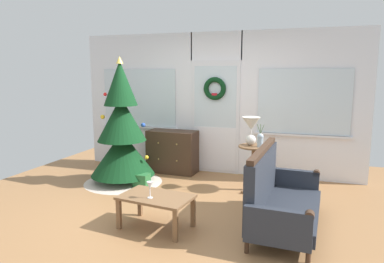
# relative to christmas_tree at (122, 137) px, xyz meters

# --- Properties ---
(ground_plane) EXTENTS (6.76, 6.76, 0.00)m
(ground_plane) POSITION_rel_christmas_tree_xyz_m (1.30, -0.94, -0.77)
(ground_plane) COLOR #996B42
(back_wall_with_door) EXTENTS (5.20, 0.19, 2.55)m
(back_wall_with_door) POSITION_rel_christmas_tree_xyz_m (1.30, 1.14, 0.51)
(back_wall_with_door) COLOR white
(back_wall_with_door) RESTS_ON ground
(christmas_tree) EXTENTS (1.30, 1.30, 2.09)m
(christmas_tree) POSITION_rel_christmas_tree_xyz_m (0.00, 0.00, 0.00)
(christmas_tree) COLOR #4C331E
(christmas_tree) RESTS_ON ground
(dresser_cabinet) EXTENTS (0.92, 0.47, 0.78)m
(dresser_cabinet) POSITION_rel_christmas_tree_xyz_m (0.56, 0.85, -0.38)
(dresser_cabinet) COLOR #3D281C
(dresser_cabinet) RESTS_ON ground
(settee_sofa) EXTENTS (0.80, 1.65, 0.96)m
(settee_sofa) POSITION_rel_christmas_tree_xyz_m (2.62, -0.99, -0.40)
(settee_sofa) COLOR #3D281C
(settee_sofa) RESTS_ON ground
(side_table) EXTENTS (0.50, 0.48, 0.71)m
(side_table) POSITION_rel_christmas_tree_xyz_m (2.14, 0.27, -0.27)
(side_table) COLOR brown
(side_table) RESTS_ON ground
(table_lamp) EXTENTS (0.28, 0.28, 0.44)m
(table_lamp) POSITION_rel_christmas_tree_xyz_m (2.08, 0.31, 0.23)
(table_lamp) COLOR silver
(table_lamp) RESTS_ON side_table
(flower_vase) EXTENTS (0.11, 0.10, 0.35)m
(flower_vase) POSITION_rel_christmas_tree_xyz_m (2.24, 0.21, 0.06)
(flower_vase) COLOR #99ADBC
(flower_vase) RESTS_ON side_table
(coffee_table) EXTENTS (0.90, 0.63, 0.39)m
(coffee_table) POSITION_rel_christmas_tree_xyz_m (1.26, -1.46, -0.44)
(coffee_table) COLOR brown
(coffee_table) RESTS_ON ground
(wine_glass) EXTENTS (0.08, 0.08, 0.20)m
(wine_glass) POSITION_rel_christmas_tree_xyz_m (1.22, -1.54, -0.24)
(wine_glass) COLOR silver
(wine_glass) RESTS_ON coffee_table
(gift_box) EXTENTS (0.23, 0.21, 0.23)m
(gift_box) POSITION_rel_christmas_tree_xyz_m (0.43, -0.17, -0.66)
(gift_box) COLOR #266633
(gift_box) RESTS_ON ground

